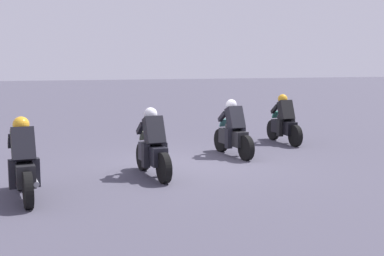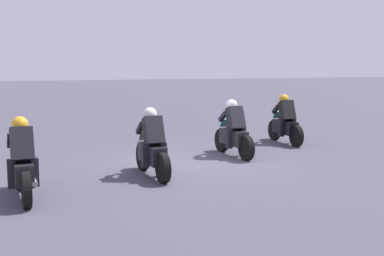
% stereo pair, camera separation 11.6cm
% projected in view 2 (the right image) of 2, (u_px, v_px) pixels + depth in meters
% --- Properties ---
extents(ground_plane, '(120.00, 120.00, 0.00)m').
position_uv_depth(ground_plane, '(192.00, 164.00, 12.45)').
color(ground_plane, '#454351').
extents(rider_lane_a, '(2.04, 0.54, 1.51)m').
position_uv_depth(rider_lane_a, '(285.00, 123.00, 15.62)').
color(rider_lane_a, black).
rests_on(rider_lane_a, ground_plane).
extents(rider_lane_b, '(2.04, 0.56, 1.51)m').
position_uv_depth(rider_lane_b, '(234.00, 133.00, 13.50)').
color(rider_lane_b, black).
rests_on(rider_lane_b, ground_plane).
extents(rider_lane_c, '(2.04, 0.55, 1.51)m').
position_uv_depth(rider_lane_c, '(152.00, 148.00, 11.09)').
color(rider_lane_c, black).
rests_on(rider_lane_c, ground_plane).
extents(rider_lane_d, '(2.04, 0.55, 1.51)m').
position_uv_depth(rider_lane_d, '(22.00, 165.00, 9.27)').
color(rider_lane_d, black).
rests_on(rider_lane_d, ground_plane).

